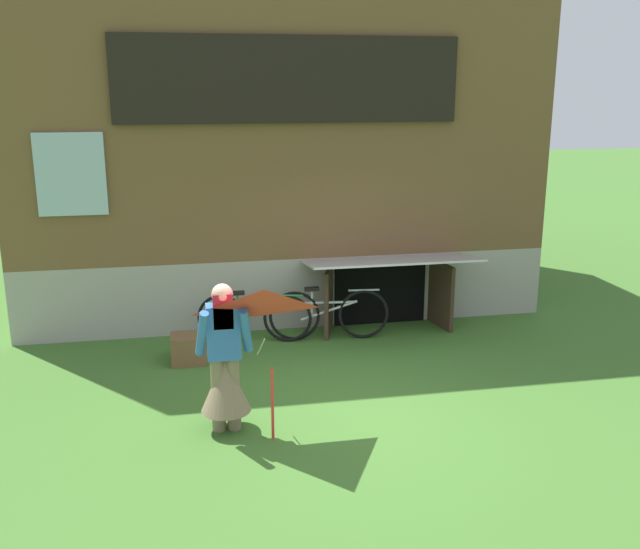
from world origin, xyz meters
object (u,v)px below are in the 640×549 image
at_px(bicycle_silver, 329,314).
at_px(wooden_crate, 189,349).
at_px(person, 225,370).
at_px(kite, 265,334).
at_px(bicycle_green, 254,317).

distance_m(bicycle_silver, wooden_crate, 2.05).
bearing_deg(person, kite, -39.42).
bearing_deg(bicycle_green, wooden_crate, -133.81).
distance_m(person, bicycle_green, 2.69).
xyz_separation_m(kite, wooden_crate, (-0.71, 2.59, -1.06)).
xyz_separation_m(person, wooden_crate, (-0.36, 1.99, -0.48)).
distance_m(bicycle_green, wooden_crate, 1.13).
bearing_deg(wooden_crate, bicycle_silver, 14.57).
xyz_separation_m(bicycle_green, wooden_crate, (-0.93, -0.63, -0.17)).
distance_m(kite, bicycle_green, 3.35).
relative_size(person, bicycle_green, 1.00).
bearing_deg(bicycle_green, bicycle_silver, 5.93).
xyz_separation_m(person, bicycle_green, (0.57, 2.61, -0.31)).
xyz_separation_m(bicycle_silver, wooden_crate, (-1.97, -0.51, -0.19)).
xyz_separation_m(person, kite, (0.36, -0.61, 0.58)).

